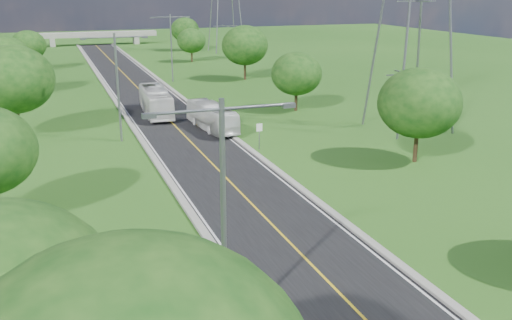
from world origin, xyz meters
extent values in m
plane|color=#245117|center=(0.00, 60.00, 0.00)|extent=(260.00, 260.00, 0.00)
cube|color=black|center=(0.00, 66.00, 0.03)|extent=(8.00, 150.00, 0.06)
cube|color=gray|center=(-4.25, 66.00, 0.11)|extent=(0.50, 150.00, 0.22)
cube|color=gray|center=(4.25, 66.00, 0.11)|extent=(0.50, 150.00, 0.22)
cylinder|color=slate|center=(5.20, 38.00, 1.20)|extent=(0.08, 0.08, 2.40)
cube|color=white|center=(5.20, 37.97, 2.00)|extent=(0.55, 0.04, 0.70)
cube|color=gray|center=(-10.00, 140.00, 1.00)|extent=(1.20, 3.00, 2.00)
cube|color=gray|center=(10.00, 140.00, 1.00)|extent=(1.20, 3.00, 2.00)
cube|color=gray|center=(0.00, 140.00, 2.60)|extent=(30.00, 3.00, 1.20)
cylinder|color=slate|center=(-6.00, 12.00, 5.00)|extent=(0.22, 0.22, 10.00)
cylinder|color=slate|center=(-7.40, 12.00, 9.60)|extent=(2.80, 0.12, 0.12)
cylinder|color=slate|center=(-4.60, 12.00, 9.60)|extent=(2.80, 0.12, 0.12)
cube|color=slate|center=(-8.70, 12.00, 9.55)|extent=(0.50, 0.25, 0.18)
cube|color=slate|center=(-3.30, 12.00, 9.55)|extent=(0.50, 0.25, 0.18)
cylinder|color=slate|center=(-6.00, 45.00, 5.00)|extent=(0.22, 0.22, 10.00)
cylinder|color=slate|center=(-7.40, 45.00, 9.60)|extent=(2.80, 0.12, 0.12)
cylinder|color=slate|center=(-4.60, 45.00, 9.60)|extent=(2.80, 0.12, 0.12)
cube|color=slate|center=(-8.70, 45.00, 9.55)|extent=(0.50, 0.25, 0.18)
cube|color=slate|center=(-3.30, 45.00, 9.55)|extent=(0.50, 0.25, 0.18)
cylinder|color=slate|center=(6.00, 78.00, 5.00)|extent=(0.22, 0.22, 10.00)
cylinder|color=slate|center=(4.60, 78.00, 9.60)|extent=(2.80, 0.12, 0.12)
cylinder|color=slate|center=(7.40, 78.00, 9.60)|extent=(2.80, 0.12, 0.12)
cube|color=slate|center=(3.30, 78.00, 9.55)|extent=(0.50, 0.25, 0.18)
cube|color=slate|center=(8.70, 78.00, 9.55)|extent=(0.50, 0.25, 0.18)
cylinder|color=black|center=(-15.00, 50.00, 1.62)|extent=(0.36, 0.36, 3.24)
ellipsoid|color=#123E10|center=(-15.00, 50.00, 5.58)|extent=(7.56, 7.56, 6.43)
cylinder|color=black|center=(-17.00, 74.00, 1.44)|extent=(0.36, 0.36, 2.88)
ellipsoid|color=#123E10|center=(-17.00, 74.00, 4.96)|extent=(6.72, 6.72, 5.71)
cylinder|color=black|center=(-14.50, 98.00, 1.26)|extent=(0.36, 0.36, 2.52)
ellipsoid|color=#123E10|center=(-14.50, 98.00, 4.34)|extent=(5.88, 5.88, 5.00)
cylinder|color=black|center=(16.00, 30.00, 1.44)|extent=(0.36, 0.36, 2.88)
ellipsoid|color=#123E10|center=(16.00, 30.00, 4.96)|extent=(6.72, 6.72, 5.71)
cylinder|color=black|center=(15.00, 52.00, 1.26)|extent=(0.36, 0.36, 2.52)
ellipsoid|color=#123E10|center=(15.00, 52.00, 4.34)|extent=(5.88, 5.88, 5.00)
cylinder|color=black|center=(17.00, 76.00, 1.53)|extent=(0.36, 0.36, 3.06)
ellipsoid|color=#123E10|center=(17.00, 76.00, 5.27)|extent=(7.14, 7.14, 6.07)
cylinder|color=black|center=(14.50, 100.00, 1.17)|extent=(0.36, 0.36, 2.34)
ellipsoid|color=#123E10|center=(14.50, 100.00, 4.03)|extent=(5.46, 5.46, 4.64)
cylinder|color=black|center=(18.00, 120.00, 1.35)|extent=(0.36, 0.36, 2.70)
ellipsoid|color=#123E10|center=(18.00, 120.00, 4.65)|extent=(6.30, 6.30, 5.36)
imported|color=white|center=(3.20, 46.32, 1.37)|extent=(3.08, 9.54, 2.61)
imported|color=white|center=(-0.80, 55.28, 1.58)|extent=(3.12, 11.02, 3.04)
camera|label=1|loc=(-11.95, -7.93, 13.96)|focal=40.00mm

